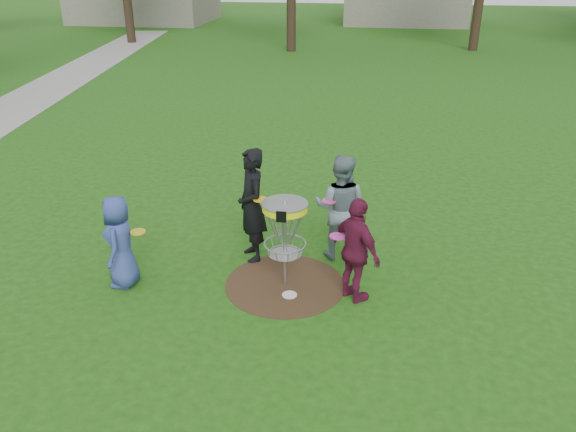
# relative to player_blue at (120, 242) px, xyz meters

# --- Properties ---
(ground) EXTENTS (100.00, 100.00, 0.00)m
(ground) POSITION_rel_player_blue_xyz_m (2.39, 0.31, -0.71)
(ground) COLOR #19470F
(ground) RESTS_ON ground
(dirt_patch) EXTENTS (1.80, 1.80, 0.01)m
(dirt_patch) POSITION_rel_player_blue_xyz_m (2.39, 0.31, -0.70)
(dirt_patch) COLOR #47331E
(dirt_patch) RESTS_ON ground
(player_blue) EXTENTS (0.53, 0.74, 1.42)m
(player_blue) POSITION_rel_player_blue_xyz_m (0.00, 0.00, 0.00)
(player_blue) COLOR #32428B
(player_blue) RESTS_ON ground
(player_black) EXTENTS (0.70, 0.80, 1.85)m
(player_black) POSITION_rel_player_blue_xyz_m (1.74, 1.06, 0.22)
(player_black) COLOR black
(player_black) RESTS_ON ground
(player_grey) EXTENTS (0.92, 0.76, 1.75)m
(player_grey) POSITION_rel_player_blue_xyz_m (3.11, 1.31, 0.17)
(player_grey) COLOR slate
(player_grey) RESTS_ON ground
(player_maroon) EXTENTS (0.90, 0.93, 1.56)m
(player_maroon) POSITION_rel_player_blue_xyz_m (3.42, 0.09, 0.07)
(player_maroon) COLOR maroon
(player_maroon) RESTS_ON ground
(disc_on_grass) EXTENTS (0.22, 0.22, 0.02)m
(disc_on_grass) POSITION_rel_player_blue_xyz_m (2.50, 0.02, -0.70)
(disc_on_grass) COLOR silver
(disc_on_grass) RESTS_ON ground
(disc_golf_basket) EXTENTS (0.66, 0.67, 1.38)m
(disc_golf_basket) POSITION_rel_player_blue_xyz_m (2.39, 0.31, 0.31)
(disc_golf_basket) COLOR #9EA0A5
(disc_golf_basket) RESTS_ON ground
(held_discs) EXTENTS (3.09, 1.27, 0.29)m
(held_discs) POSITION_rel_player_blue_xyz_m (2.07, 0.53, 0.30)
(held_discs) COLOR gold
(held_discs) RESTS_ON ground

